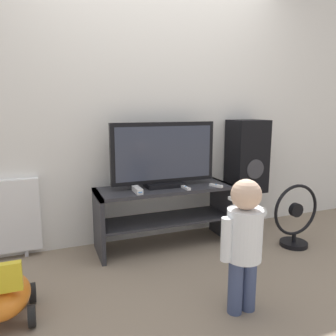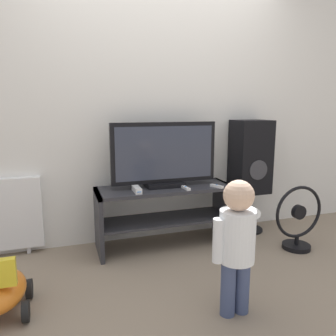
% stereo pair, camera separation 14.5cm
% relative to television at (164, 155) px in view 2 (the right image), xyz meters
% --- Properties ---
extents(ground_plane, '(16.00, 16.00, 0.00)m').
position_rel_television_xyz_m(ground_plane, '(0.00, -0.23, -0.84)').
color(ground_plane, gray).
extents(wall_back, '(10.00, 0.06, 2.60)m').
position_rel_television_xyz_m(wall_back, '(0.00, 0.27, 0.46)').
color(wall_back, silver).
rests_on(wall_back, ground_plane).
extents(tv_stand, '(1.24, 0.43, 0.56)m').
position_rel_television_xyz_m(tv_stand, '(0.00, -0.02, -0.47)').
color(tv_stand, '#2D2D33').
rests_on(tv_stand, ground_plane).
extents(television, '(0.96, 0.20, 0.58)m').
position_rel_television_xyz_m(television, '(0.00, 0.00, 0.00)').
color(television, black).
rests_on(television, tv_stand).
extents(game_console, '(0.05, 0.17, 0.05)m').
position_rel_television_xyz_m(game_console, '(-0.28, -0.12, -0.26)').
color(game_console, white).
rests_on(game_console, tv_stand).
extents(remote_primary, '(0.09, 0.13, 0.03)m').
position_rel_television_xyz_m(remote_primary, '(0.44, -0.18, -0.27)').
color(remote_primary, white).
rests_on(remote_primary, tv_stand).
extents(remote_secondary, '(0.04, 0.13, 0.03)m').
position_rel_television_xyz_m(remote_secondary, '(0.15, -0.16, -0.27)').
color(remote_secondary, white).
rests_on(remote_secondary, tv_stand).
extents(child, '(0.32, 0.48, 0.85)m').
position_rel_television_xyz_m(child, '(0.10, -1.12, -0.34)').
color(child, '#3F4C72').
rests_on(child, ground_plane).
extents(speaker_tower, '(0.35, 0.32, 1.14)m').
position_rel_television_xyz_m(speaker_tower, '(0.93, 0.07, -0.09)').
color(speaker_tower, black).
rests_on(speaker_tower, ground_plane).
extents(floor_fan, '(0.48, 0.25, 0.58)m').
position_rel_television_xyz_m(floor_fan, '(1.11, -0.47, -0.58)').
color(floor_fan, black).
rests_on(floor_fan, ground_plane).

